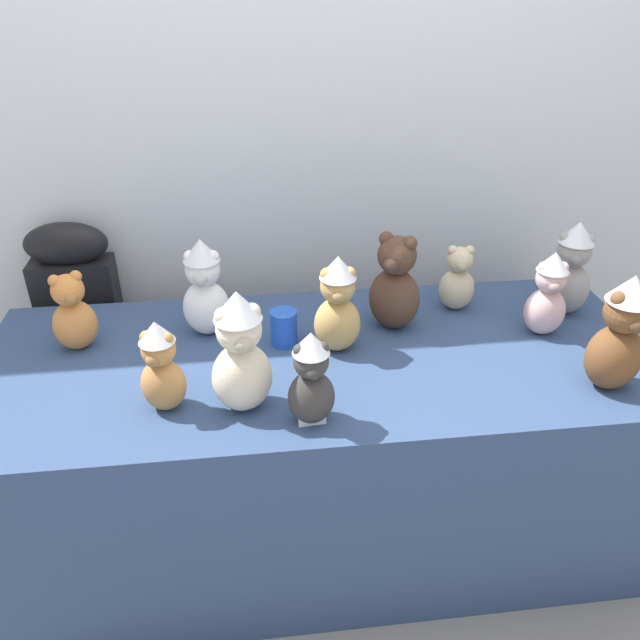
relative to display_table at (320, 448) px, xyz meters
The scene contains 17 objects.
ground_plane 0.44m from the display_table, 90.00° to the right, with size 10.00×10.00×0.00m, color gray.
wall_back 1.14m from the display_table, 90.00° to the left, with size 7.00×0.08×2.60m, color silver.
display_table is the anchor object (origin of this frame).
instrument_case 0.97m from the display_table, 146.65° to the left, with size 0.28×0.12×0.97m.
teddy_bear_ginger 0.86m from the display_table, 169.60° to the left, with size 0.16×0.15×0.25m.
teddy_bear_caramel 0.67m from the display_table, 155.35° to the right, with size 0.14×0.13×0.26m.
teddy_bear_cream 0.61m from the display_table, 135.76° to the right, with size 0.18×0.16×0.34m.
teddy_bear_chestnut 0.95m from the display_table, 17.78° to the right, with size 0.16×0.14×0.33m.
teddy_bear_honey 0.51m from the display_table, 28.74° to the left, with size 0.14×0.12×0.30m.
teddy_bear_sand 0.70m from the display_table, 25.69° to the left, with size 0.13×0.11×0.22m.
teddy_bear_charcoal 0.57m from the display_table, 100.97° to the right, with size 0.12×0.11×0.26m.
teddy_bear_snow 0.63m from the display_table, 152.41° to the left, with size 0.15×0.13×0.31m.
teddy_bear_cocoa 0.58m from the display_table, 29.29° to the left, with size 0.21×0.20×0.31m.
teddy_bear_blush 0.85m from the display_table, ahead, with size 0.13×0.12×0.27m.
teddy_bear_ash 0.98m from the display_table, 11.27° to the left, with size 0.17×0.16×0.31m.
party_cup_blue 0.43m from the display_table, 141.74° to the left, with size 0.08×0.08×0.11m, color blue.
name_card_front_left 0.50m from the display_table, 100.38° to the right, with size 0.07×0.01×0.05m, color white.
Camera 1 is at (-0.18, -1.28, 1.74)m, focal length 35.36 mm.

